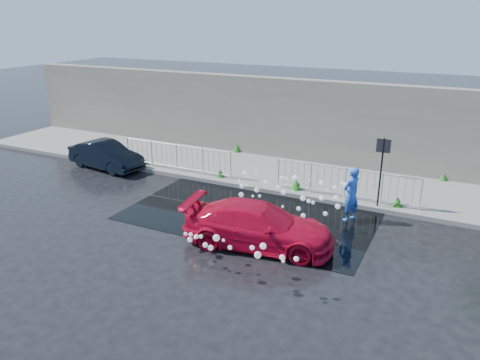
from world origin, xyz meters
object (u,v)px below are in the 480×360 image
at_px(red_car, 258,226).
at_px(dark_car, 106,155).
at_px(sign_post, 382,161).
at_px(person, 351,194).

xyz_separation_m(red_car, dark_car, (-8.76, 3.62, -0.04)).
bearing_deg(dark_car, sign_post, -79.58).
bearing_deg(dark_car, red_car, -104.56).
xyz_separation_m(sign_post, red_car, (-2.55, -4.12, -1.10)).
bearing_deg(person, sign_post, -179.27).
distance_m(red_car, person, 3.48).
height_order(sign_post, red_car, sign_post).
xyz_separation_m(sign_post, dark_car, (-11.31, -0.50, -1.14)).
height_order(red_car, person, person).
bearing_deg(sign_post, red_car, -121.79).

